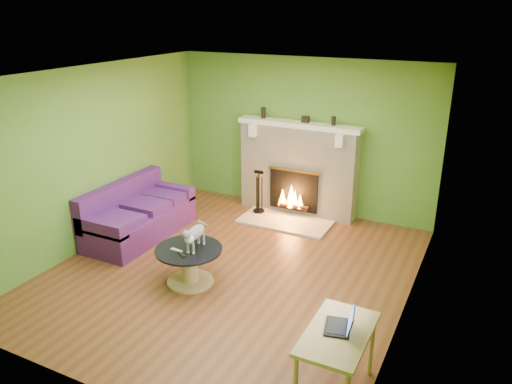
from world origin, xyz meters
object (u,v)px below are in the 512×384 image
desk (338,340)px  cat (196,236)px  sofa (137,216)px  coffee_table (189,263)px

desk → cat: size_ratio=1.61×
sofa → coffee_table: 1.74m
cat → sofa: bearing=147.6°
sofa → cat: size_ratio=3.22×
sofa → coffee_table: (1.52, -0.85, -0.04)m
sofa → coffee_table: bearing=-29.1°
sofa → cat: 1.82m
coffee_table → cat: 0.39m
coffee_table → sofa: bearing=150.9°
desk → cat: cat is taller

